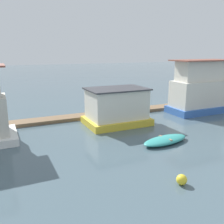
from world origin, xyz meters
TOP-DOWN VIEW (x-y plane):
  - ground_plane at (0.00, 0.00)m, footprint 200.00×200.00m
  - dock_walkway at (0.00, 3.19)m, footprint 33.80×1.68m
  - houseboat_yellow at (0.86, -0.11)m, footprint 5.52×3.86m
  - houseboat_blue at (10.87, 0.27)m, footprint 6.70×3.26m
  - dinghy_teal at (1.96, -5.88)m, footprint 4.01×2.01m
  - buoy_yellow at (-0.76, -10.89)m, footprint 0.54×0.54m

SIDE VIEW (x-z plane):
  - ground_plane at x=0.00m, z-range 0.00..0.00m
  - dock_walkway at x=0.00m, z-range 0.00..0.30m
  - dinghy_teal at x=1.96m, z-range 0.00..0.45m
  - buoy_yellow at x=-0.76m, z-range 0.00..0.54m
  - houseboat_yellow at x=0.86m, z-range -0.07..3.18m
  - houseboat_blue at x=10.87m, z-range -0.31..5.22m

